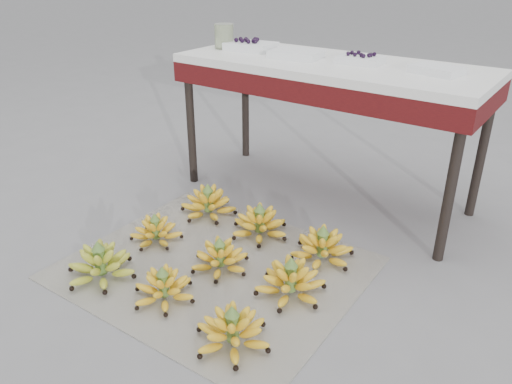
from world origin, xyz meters
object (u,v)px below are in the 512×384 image
Objects in this scene: newspaper_mat at (215,268)px; bunch_mid_center at (220,258)px; bunch_front_center at (164,288)px; bunch_mid_right at (291,282)px; bunch_back_right at (322,248)px; glass_jar at (224,36)px; bunch_back_left at (208,204)px; vendor_table at (330,78)px; bunch_front_left at (101,265)px; bunch_front_right at (232,331)px; tray_left at (296,54)px; bunch_mid_left at (156,232)px; bunch_back_center at (260,224)px; tray_far_left at (251,46)px; tray_far_right at (437,70)px; tray_right at (360,59)px.

bunch_mid_center reaches higher than newspaper_mat.
bunch_front_center is 0.52m from bunch_mid_right.
bunch_mid_right is 1.02× the size of bunch_back_right.
glass_jar reaches higher than bunch_back_right.
vendor_table is (0.39, 0.56, 0.62)m from bunch_back_left.
bunch_front_left reaches higher than bunch_front_right.
bunch_front_right is at bearing -67.12° from tray_left.
bunch_mid_left is at bearing 146.25° from bunch_front_center.
bunch_mid_center is 0.99× the size of bunch_back_center.
bunch_back_center is (0.38, 0.34, 0.01)m from bunch_mid_left.
tray_far_left reaches higher than bunch_back_right.
tray_left is (-0.18, 0.90, 0.74)m from bunch_mid_center.
bunch_front_right is 0.68m from bunch_back_right.
newspaper_mat is 4.34× the size of tray_far_left.
bunch_front_left reaches higher than bunch_mid_center.
bunch_front_right is at bearing -53.70° from bunch_back_left.
bunch_mid_left is 0.41m from bunch_mid_center.
bunch_front_center is at bearing -83.58° from tray_left.
bunch_mid_center is at bearing -90.56° from vendor_table.
bunch_mid_left is at bearing -114.15° from vendor_table.
bunch_front_center is 0.83× the size of bunch_back_left.
bunch_front_center is 1.42m from tray_left.
bunch_mid_center is at bearing -120.00° from tray_far_right.
vendor_table is 0.19m from tray_right.
newspaper_mat is at bearing -80.15° from tray_left.
bunch_front_center is at bearing 171.16° from bunch_front_right.
bunch_front_left is 1.00× the size of bunch_mid_center.
glass_jar is at bearing -177.68° from vendor_table.
bunch_mid_left is 0.92× the size of bunch_back_right.
bunch_front_right is 1.01m from bunch_back_left.
newspaper_mat is at bearing -92.08° from vendor_table.
bunch_back_center is 1.11m from tray_far_right.
vendor_table is at bearing -2.19° from tray_far_left.
bunch_front_center reaches higher than newspaper_mat.
vendor_table is (0.42, 0.93, 0.63)m from bunch_mid_left.
bunch_mid_center is 0.85× the size of bunch_mid_right.
bunch_mid_left is at bearing -140.87° from bunch_back_right.
bunch_front_center is 0.74m from bunch_back_right.
bunch_mid_right reaches higher than bunch_mid_left.
glass_jar reaches higher than tray_far_right.
bunch_front_left reaches higher than bunch_back_center.
bunch_mid_left is at bearing 152.66° from bunch_front_right.
bunch_mid_center is at bearing -99.24° from tray_right.
tray_right is at bearing 12.85° from vendor_table.
tray_far_right is (0.21, 0.62, 0.73)m from bunch_back_right.
tray_far_right is at bearing 71.15° from bunch_front_center.
bunch_back_right is 0.98m from tray_far_right.
tray_far_right is at bearing 23.11° from bunch_back_left.
bunch_front_center is at bearing -105.86° from bunch_back_right.
newspaper_mat is 3.99× the size of bunch_front_left.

